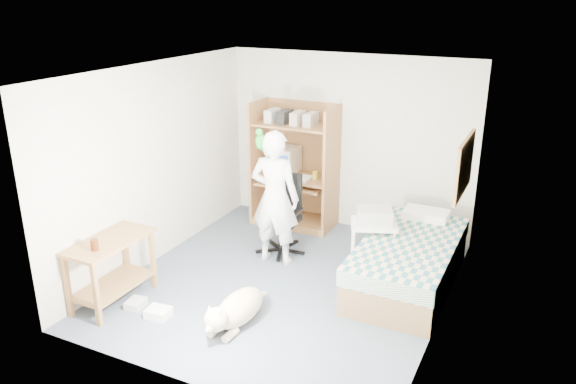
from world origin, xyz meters
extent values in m
plane|color=#475161|center=(0.00, 0.00, 0.00)|extent=(4.00, 4.00, 0.00)
cube|color=beige|center=(0.00, 2.00, 1.25)|extent=(3.60, 0.02, 2.50)
cube|color=beige|center=(1.80, 0.00, 1.25)|extent=(0.02, 4.00, 2.50)
cube|color=beige|center=(-1.80, 0.00, 1.25)|extent=(0.02, 4.00, 2.50)
cube|color=white|center=(0.00, 0.00, 2.50)|extent=(3.60, 4.00, 0.02)
cube|color=brown|center=(-1.28, 1.70, 0.90)|extent=(0.04, 0.60, 1.80)
cube|color=brown|center=(-0.12, 1.70, 0.90)|extent=(0.04, 0.60, 1.80)
cube|color=brown|center=(-0.70, 1.99, 0.90)|extent=(1.20, 0.02, 1.80)
cube|color=brown|center=(-0.70, 1.70, 0.74)|extent=(1.12, 0.60, 0.04)
cube|color=brown|center=(-0.70, 1.62, 0.64)|extent=(1.00, 0.50, 0.03)
cube|color=brown|center=(-0.70, 1.70, 1.50)|extent=(1.12, 0.55, 0.03)
cube|color=brown|center=(-0.70, 1.70, 0.05)|extent=(1.12, 0.60, 0.10)
cube|color=brown|center=(1.30, 0.60, 0.18)|extent=(1.00, 2.00, 0.36)
cube|color=#29676F|center=(1.30, 0.60, 0.46)|extent=(1.02, 2.02, 0.20)
cube|color=white|center=(1.30, 1.40, 0.60)|extent=(0.55, 0.35, 0.12)
cube|color=brown|center=(-1.55, -1.20, 0.73)|extent=(0.50, 1.00, 0.04)
cube|color=brown|center=(-1.75, -1.65, 0.35)|extent=(0.05, 0.05, 0.70)
cube|color=brown|center=(-1.35, -1.65, 0.35)|extent=(0.05, 0.05, 0.70)
cube|color=brown|center=(-1.75, -0.75, 0.35)|extent=(0.05, 0.05, 0.70)
cube|color=brown|center=(-1.35, -0.75, 0.35)|extent=(0.05, 0.05, 0.70)
cube|color=brown|center=(-1.55, -1.20, 0.20)|extent=(0.46, 0.92, 0.03)
cube|color=#A07647|center=(1.78, 0.90, 1.45)|extent=(0.03, 0.90, 0.60)
cube|color=brown|center=(1.77, 0.90, 1.76)|extent=(0.04, 0.94, 0.04)
cube|color=brown|center=(1.77, 0.90, 1.14)|extent=(0.04, 0.94, 0.04)
cylinder|color=black|center=(-0.44, 0.74, 0.04)|extent=(0.58, 0.58, 0.06)
cylinder|color=black|center=(-0.44, 0.74, 0.22)|extent=(0.06, 0.06, 0.39)
cube|color=black|center=(-0.44, 0.74, 0.46)|extent=(0.47, 0.47, 0.08)
cube|color=black|center=(-0.45, 0.96, 0.78)|extent=(0.41, 0.08, 0.53)
cube|color=black|center=(-0.68, 0.72, 0.60)|extent=(0.05, 0.29, 0.04)
cube|color=black|center=(-0.20, 0.75, 0.60)|extent=(0.05, 0.29, 0.04)
imported|color=white|center=(-0.39, 0.49, 0.86)|extent=(0.65, 0.45, 1.72)
ellipsoid|color=#159421|center=(-0.59, 0.51, 1.56)|extent=(0.13, 0.13, 0.20)
sphere|color=#159421|center=(-0.59, 0.47, 1.68)|extent=(0.09, 0.09, 0.09)
cone|color=#DC5C13|center=(-0.59, 0.42, 1.68)|extent=(0.04, 0.04, 0.04)
cylinder|color=#159421|center=(-0.59, 0.56, 1.44)|extent=(0.04, 0.14, 0.12)
ellipsoid|color=#CDAD8A|center=(-0.08, -0.94, 0.16)|extent=(0.39, 0.75, 0.33)
sphere|color=#CDAD8A|center=(-0.10, -1.35, 0.24)|extent=(0.24, 0.24, 0.24)
cone|color=#CDAD8A|center=(-0.16, -1.36, 0.36)|extent=(0.07, 0.07, 0.09)
cone|color=#CDAD8A|center=(-0.04, -1.37, 0.36)|extent=(0.07, 0.07, 0.09)
ellipsoid|color=#CDAD8A|center=(-0.11, -1.45, 0.20)|extent=(0.09, 0.14, 0.08)
cylinder|color=#CDAD8A|center=(-0.06, -0.55, 0.10)|extent=(0.07, 0.24, 0.12)
cube|color=silver|center=(0.81, 0.75, 0.63)|extent=(0.66, 0.60, 0.04)
cube|color=silver|center=(0.81, 0.75, 0.16)|extent=(0.61, 0.54, 0.03)
cylinder|color=silver|center=(0.58, 0.57, 0.31)|extent=(0.03, 0.03, 0.63)
cylinder|color=silver|center=(1.05, 0.57, 0.31)|extent=(0.03, 0.03, 0.63)
cylinder|color=silver|center=(0.58, 0.94, 0.31)|extent=(0.03, 0.03, 0.63)
cylinder|color=silver|center=(1.05, 0.94, 0.31)|extent=(0.03, 0.03, 0.63)
cube|color=#A7A7A2|center=(0.81, 0.75, 0.74)|extent=(0.51, 0.45, 0.18)
cube|color=beige|center=(-0.89, 1.75, 0.96)|extent=(0.40, 0.41, 0.37)
cube|color=navy|center=(-0.89, 1.54, 0.96)|extent=(0.32, 0.02, 0.26)
cube|color=beige|center=(-0.74, 1.58, 0.67)|extent=(0.46, 0.21, 0.03)
cylinder|color=gold|center=(-0.35, 1.65, 0.82)|extent=(0.08, 0.08, 0.12)
cylinder|color=#401C0A|center=(-1.50, -1.45, 0.81)|extent=(0.08, 0.08, 0.12)
cube|color=white|center=(-0.90, -1.25, 0.05)|extent=(0.27, 0.22, 0.10)
cube|color=#BABBB6|center=(-1.26, -1.20, 0.04)|extent=(0.21, 0.24, 0.08)
camera|label=1|loc=(2.62, -5.31, 3.30)|focal=35.00mm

